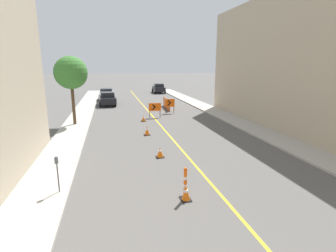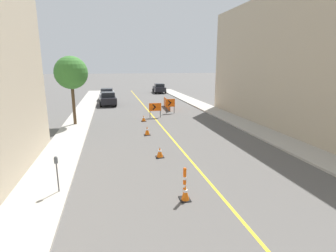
# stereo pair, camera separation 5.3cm
# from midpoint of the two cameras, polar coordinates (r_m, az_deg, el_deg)

# --- Properties ---
(lane_stripe) EXTENTS (0.12, 51.33, 0.01)m
(lane_stripe) POSITION_cam_midpoint_polar(r_m,az_deg,el_deg) (25.14, -3.47, 2.21)
(lane_stripe) COLOR gold
(lane_stripe) RESTS_ON ground_plane
(sidewalk_left) EXTENTS (2.10, 51.33, 0.12)m
(sidewalk_left) POSITION_cam_midpoint_polar(r_m,az_deg,el_deg) (24.98, -18.71, 1.59)
(sidewalk_left) COLOR #ADA89E
(sidewalk_left) RESTS_ON ground_plane
(sidewalk_right) EXTENTS (2.10, 51.33, 0.12)m
(sidewalk_right) POSITION_cam_midpoint_polar(r_m,az_deg,el_deg) (26.97, 10.63, 2.88)
(sidewalk_right) COLOR #ADA89E
(sidewalk_right) RESTS_ON ground_plane
(building_facade_right) EXTENTS (6.00, 25.42, 9.91)m
(building_facade_right) POSITION_cam_midpoint_polar(r_m,az_deg,el_deg) (21.01, 32.13, 11.69)
(building_facade_right) COLOR tan
(building_facade_right) RESTS_ON ground_plane
(traffic_cone_second) EXTENTS (0.38, 0.38, 0.58)m
(traffic_cone_second) POSITION_cam_midpoint_polar(r_m,az_deg,el_deg) (9.77, 3.78, -14.33)
(traffic_cone_second) COLOR black
(traffic_cone_second) RESTS_ON ground_plane
(traffic_cone_third) EXTENTS (0.43, 0.43, 0.56)m
(traffic_cone_third) POSITION_cam_midpoint_polar(r_m,az_deg,el_deg) (13.94, -1.87, -5.74)
(traffic_cone_third) COLOR black
(traffic_cone_third) RESTS_ON ground_plane
(traffic_cone_fourth) EXTENTS (0.42, 0.42, 0.64)m
(traffic_cone_fourth) POSITION_cam_midpoint_polar(r_m,az_deg,el_deg) (18.29, -4.67, -1.02)
(traffic_cone_fourth) COLOR black
(traffic_cone_fourth) RESTS_ON ground_plane
(traffic_cone_fifth) EXTENTS (0.43, 0.43, 0.52)m
(traffic_cone_fifth) POSITION_cam_midpoint_polar(r_m,az_deg,el_deg) (22.76, -5.44, 1.65)
(traffic_cone_fifth) COLOR black
(traffic_cone_fifth) RESTS_ON ground_plane
(delineator_post_front) EXTENTS (0.38, 0.38, 1.22)m
(delineator_post_front) POSITION_cam_midpoint_polar(r_m,az_deg,el_deg) (9.75, 3.61, -12.78)
(delineator_post_front) COLOR black
(delineator_post_front) RESTS_ON ground_plane
(arrow_barricade_primary) EXTENTS (1.14, 0.09, 1.36)m
(arrow_barricade_primary) POSITION_cam_midpoint_polar(r_m,az_deg,el_deg) (24.16, -2.95, 4.03)
(arrow_barricade_primary) COLOR #EF560C
(arrow_barricade_primary) RESTS_ON ground_plane
(arrow_barricade_secondary) EXTENTS (0.97, 0.13, 1.45)m
(arrow_barricade_secondary) POSITION_cam_midpoint_polar(r_m,az_deg,el_deg) (26.29, 0.35, 4.93)
(arrow_barricade_secondary) COLOR #EF560C
(arrow_barricade_secondary) RESTS_ON ground_plane
(safety_mesh_fence) EXTENTS (0.27, 4.30, 1.08)m
(safety_mesh_fence) POSITION_cam_midpoint_polar(r_m,az_deg,el_deg) (29.34, -0.38, 4.88)
(safety_mesh_fence) COLOR #EF560C
(safety_mesh_fence) RESTS_ON ground_plane
(parked_car_curb_near) EXTENTS (2.01, 4.38, 1.59)m
(parked_car_curb_near) POSITION_cam_midpoint_polar(r_m,az_deg,el_deg) (32.57, -13.06, 5.84)
(parked_car_curb_near) COLOR black
(parked_car_curb_near) RESTS_ON ground_plane
(parked_car_curb_mid) EXTENTS (2.01, 4.38, 1.59)m
(parked_car_curb_mid) POSITION_cam_midpoint_polar(r_m,az_deg,el_deg) (37.55, -13.25, 6.77)
(parked_car_curb_mid) COLOR silver
(parked_car_curb_mid) RESTS_ON ground_plane
(parked_car_curb_far) EXTENTS (2.02, 4.39, 1.59)m
(parked_car_curb_far) POSITION_cam_midpoint_polar(r_m,az_deg,el_deg) (45.88, -2.09, 8.23)
(parked_car_curb_far) COLOR black
(parked_car_curb_far) RESTS_ON ground_plane
(parking_meter_near_curb) EXTENTS (0.12, 0.11, 1.41)m
(parking_meter_near_curb) POSITION_cam_midpoint_polar(r_m,az_deg,el_deg) (10.64, -23.14, -8.20)
(parking_meter_near_curb) COLOR #4C4C51
(parking_meter_near_curb) RESTS_ON sidewalk_left
(street_tree_left_near) EXTENTS (2.54, 2.54, 5.34)m
(street_tree_left_near) POSITION_cam_midpoint_polar(r_m,az_deg,el_deg) (21.97, -20.47, 10.76)
(street_tree_left_near) COLOR #4C3823
(street_tree_left_near) RESTS_ON sidewalk_left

